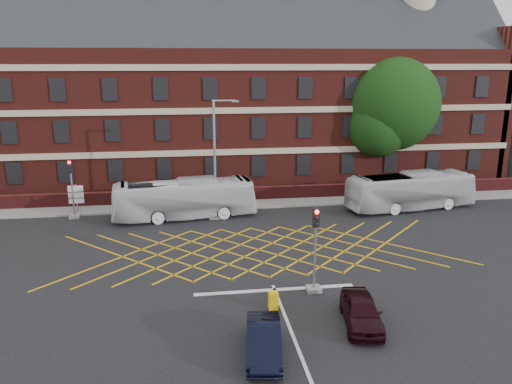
{
  "coord_description": "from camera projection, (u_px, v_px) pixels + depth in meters",
  "views": [
    {
      "loc": [
        -4.07,
        -25.83,
        11.02
      ],
      "look_at": [
        -0.23,
        1.5,
        3.74
      ],
      "focal_mm": 35.0,
      "sensor_mm": 36.0,
      "label": 1
    }
  ],
  "objects": [
    {
      "name": "victorian_building",
      "position": [
        231.0,
        95.0,
        47.19
      ],
      "size": [
        51.0,
        12.17,
        20.4
      ],
      "color": "#591C17",
      "rests_on": "ground"
    },
    {
      "name": "ground",
      "position": [
        264.0,
        263.0,
        28.09
      ],
      "size": [
        120.0,
        120.0,
        0.0
      ],
      "primitive_type": "plane",
      "color": "black",
      "rests_on": "ground"
    },
    {
      "name": "centre_line",
      "position": [
        305.0,
        367.0,
        18.52
      ],
      "size": [
        0.15,
        14.0,
        0.02
      ],
      "primitive_type": "cube",
      "color": "silver",
      "rests_on": "ground"
    },
    {
      "name": "street_lamp",
      "position": [
        216.0,
        179.0,
        35.44
      ],
      "size": [
        2.25,
        1.0,
        8.43
      ],
      "color": "slate",
      "rests_on": "ground"
    },
    {
      "name": "car_maroon",
      "position": [
        361.0,
        311.0,
        21.33
      ],
      "size": [
        2.13,
        4.0,
        1.29
      ],
      "primitive_type": "imported",
      "rotation": [
        0.0,
        0.0,
        -0.16
      ],
      "color": "black",
      "rests_on": "ground"
    },
    {
      "name": "boundary_wall",
      "position": [
        239.0,
        194.0,
        40.4
      ],
      "size": [
        56.0,
        0.5,
        1.1
      ],
      "primitive_type": "cube",
      "color": "#521616",
      "rests_on": "ground"
    },
    {
      "name": "traffic_light_far",
      "position": [
        73.0,
        194.0,
        35.64
      ],
      "size": [
        0.7,
        0.7,
        4.27
      ],
      "color": "slate",
      "rests_on": "ground"
    },
    {
      "name": "stop_line",
      "position": [
        275.0,
        290.0,
        24.74
      ],
      "size": [
        8.0,
        0.3,
        0.02
      ],
      "primitive_type": "cube",
      "color": "silver",
      "rests_on": "ground"
    },
    {
      "name": "bus_right",
      "position": [
        411.0,
        191.0,
        37.98
      ],
      "size": [
        10.38,
        3.91,
        2.82
      ],
      "primitive_type": "imported",
      "rotation": [
        0.0,
        0.0,
        1.73
      ],
      "color": "silver",
      "rests_on": "ground"
    },
    {
      "name": "utility_cabinet",
      "position": [
        273.0,
        301.0,
        22.73
      ],
      "size": [
        0.42,
        0.39,
        0.85
      ],
      "primitive_type": "cube",
      "color": "gold",
      "rests_on": "ground"
    },
    {
      "name": "deciduous_tree",
      "position": [
        391.0,
        110.0,
        44.49
      ],
      "size": [
        8.41,
        8.38,
        11.5
      ],
      "color": "black",
      "rests_on": "ground"
    },
    {
      "name": "car_navy",
      "position": [
        264.0,
        340.0,
        19.15
      ],
      "size": [
        1.8,
        3.91,
        1.24
      ],
      "primitive_type": "imported",
      "rotation": [
        0.0,
        0.0,
        -0.13
      ],
      "color": "black",
      "rests_on": "ground"
    },
    {
      "name": "box_junction_hatching",
      "position": [
        259.0,
        250.0,
        30.01
      ],
      "size": [
        8.22,
        8.22,
        0.02
      ],
      "primitive_type": "cube",
      "rotation": [
        0.0,
        0.0,
        0.79
      ],
      "color": "#CC990C",
      "rests_on": "ground"
    },
    {
      "name": "bus_left",
      "position": [
        184.0,
        199.0,
        35.78
      ],
      "size": [
        10.39,
        3.5,
        2.84
      ],
      "primitive_type": "imported",
      "rotation": [
        0.0,
        0.0,
        1.68
      ],
      "color": "silver",
      "rests_on": "ground"
    },
    {
      "name": "direction_signs",
      "position": [
        76.0,
        195.0,
        36.86
      ],
      "size": [
        1.1,
        0.16,
        2.2
      ],
      "color": "gray",
      "rests_on": "ground"
    },
    {
      "name": "traffic_light_near",
      "position": [
        315.0,
        258.0,
        24.19
      ],
      "size": [
        0.7,
        0.7,
        4.27
      ],
      "color": "slate",
      "rests_on": "ground"
    },
    {
      "name": "far_pavement",
      "position": [
        241.0,
        203.0,
        39.57
      ],
      "size": [
        60.0,
        3.0,
        0.12
      ],
      "primitive_type": "cube",
      "color": "slate",
      "rests_on": "ground"
    }
  ]
}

